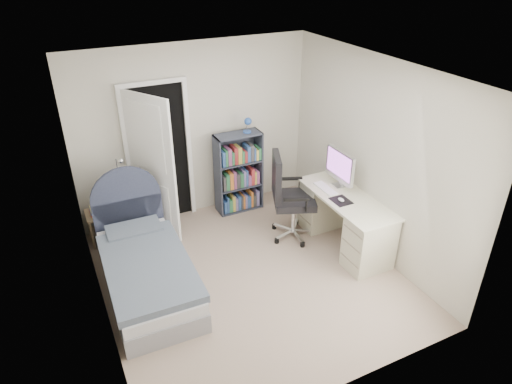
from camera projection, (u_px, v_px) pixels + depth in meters
name	position (u px, v px, depth m)	size (l,w,h in m)	color
room_shell	(250.00, 186.00, 5.01)	(3.50, 3.70, 2.60)	gray
door	(154.00, 162.00, 6.07)	(0.92, 0.73, 2.06)	black
bed	(146.00, 268.00, 5.32)	(0.96, 1.95, 1.18)	gray
nightstand	(100.00, 219.00, 6.10)	(0.36, 0.36, 0.54)	tan
floor_lamp	(125.00, 208.00, 6.05)	(0.18, 0.18, 1.23)	silver
bookcase	(239.00, 175.00, 6.76)	(0.68, 0.29, 1.45)	#363C4A
desk	(344.00, 218.00, 6.01)	(0.60, 1.51, 1.24)	beige
office_chair	(287.00, 193.00, 6.06)	(0.71, 0.71, 1.22)	silver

